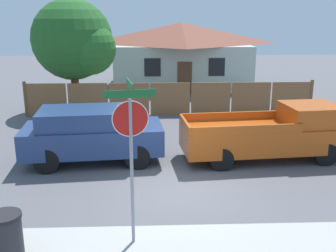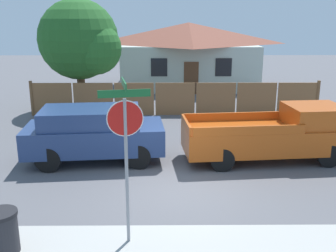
{
  "view_description": "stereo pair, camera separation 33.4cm",
  "coord_description": "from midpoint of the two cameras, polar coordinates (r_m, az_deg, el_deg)",
  "views": [
    {
      "loc": [
        -0.69,
        -10.09,
        4.63
      ],
      "look_at": [
        -0.26,
        0.81,
        1.6
      ],
      "focal_mm": 42.0,
      "sensor_mm": 36.0,
      "label": 1
    },
    {
      "loc": [
        -0.36,
        -10.1,
        4.63
      ],
      "look_at": [
        -0.26,
        0.81,
        1.6
      ],
      "focal_mm": 42.0,
      "sensor_mm": 36.0,
      "label": 2
    }
  ],
  "objects": [
    {
      "name": "ground_plane",
      "position": [
        11.12,
        0.65,
        -9.09
      ],
      "size": [
        80.0,
        80.0,
        0.0
      ],
      "primitive_type": "plane",
      "color": "#56565B"
    },
    {
      "name": "orange_pickup",
      "position": [
        13.52,
        14.4,
        -1.04
      ],
      "size": [
        5.73,
        2.37,
        1.84
      ],
      "rotation": [
        0.0,
        0.0,
        0.09
      ],
      "color": "#B74C14",
      "rests_on": "ground"
    },
    {
      "name": "oak_tree",
      "position": [
        20.36,
        -13.68,
        11.82
      ],
      "size": [
        4.19,
        3.99,
        5.56
      ],
      "color": "brown",
      "rests_on": "ground"
    },
    {
      "name": "trash_bin",
      "position": [
        8.78,
        -23.5,
        -14.28
      ],
      "size": [
        0.68,
        0.68,
        0.9
      ],
      "color": "#28282D",
      "rests_on": "ground"
    },
    {
      "name": "wooden_fence",
      "position": [
        19.11,
        -0.19,
        3.94
      ],
      "size": [
        14.0,
        0.12,
        1.69
      ],
      "color": "brown",
      "rests_on": "ground"
    },
    {
      "name": "house",
      "position": [
        27.6,
        1.53,
        10.5
      ],
      "size": [
        9.48,
        7.2,
        4.29
      ],
      "color": "#B2C1B7",
      "rests_on": "ground"
    },
    {
      "name": "stop_sign",
      "position": [
        7.82,
        -6.64,
        -1.33
      ],
      "size": [
        1.01,
        0.91,
        3.47
      ],
      "rotation": [
        0.0,
        0.0,
        0.19
      ],
      "color": "gray",
      "rests_on": "ground"
    },
    {
      "name": "red_suv",
      "position": [
        13.09,
        -11.65,
        -0.97
      ],
      "size": [
        4.64,
        2.39,
        1.79
      ],
      "rotation": [
        0.0,
        0.0,
        0.09
      ],
      "color": "navy",
      "rests_on": "ground"
    }
  ]
}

